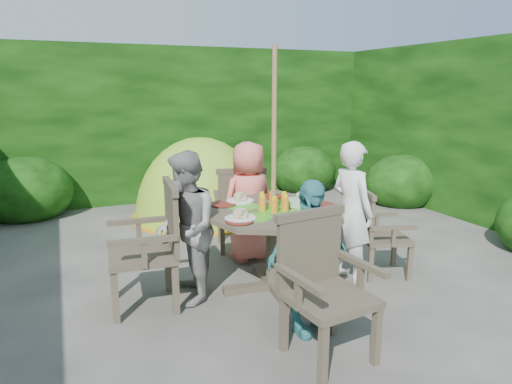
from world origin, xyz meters
name	(u,v)px	position (x,y,z in m)	size (l,w,h in m)	color
ground	(256,278)	(0.00, 0.00, 0.00)	(60.00, 60.00, 0.00)	#484540
hedge_enclosure	(212,139)	(0.00, 1.33, 1.25)	(9.00, 9.00, 2.50)	black
patio_table	(274,222)	(0.05, -0.28, 0.65)	(1.46, 1.46, 0.92)	#3E3628
parasol_pole	(274,174)	(0.05, -0.28, 1.10)	(0.04, 0.04, 2.20)	olive
garden_chair_right	(377,232)	(1.15, -0.38, 0.45)	(0.58, 0.62, 0.84)	#3E3628
garden_chair_left	(153,244)	(-1.03, -0.16, 0.55)	(0.61, 0.67, 1.04)	#3E3628
garden_chair_back	(240,208)	(0.15, 0.81, 0.51)	(0.68, 0.64, 0.95)	#3E3628
garden_chair_front	(323,284)	(-0.09, -1.37, 0.52)	(0.64, 0.58, 0.98)	#3E3628
child_right	(352,212)	(0.84, -0.37, 0.69)	(0.50, 0.33, 1.37)	white
child_left	(186,228)	(-0.75, -0.19, 0.67)	(0.65, 0.51, 1.34)	gray
child_back	(249,202)	(0.14, 0.52, 0.65)	(0.64, 0.41, 1.30)	#FF7869
child_front	(308,258)	(-0.04, -1.07, 0.60)	(0.71, 0.29, 1.21)	teal
dome_tent	(202,216)	(0.15, 2.39, 0.00)	(2.16, 2.16, 2.32)	#ADD028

